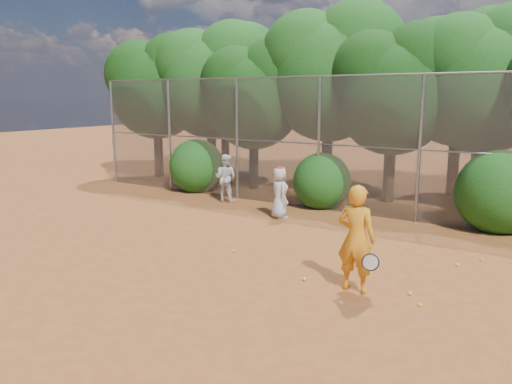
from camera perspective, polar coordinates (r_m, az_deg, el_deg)
The scene contains 23 objects.
ground at distance 10.06m, azimuth -2.94°, elevation -9.07°, with size 80.00×80.00×0.00m, color brown.
fence_back at distance 14.85m, azimuth 10.26°, elevation 5.44°, with size 20.05×0.09×4.03m.
tree_0 at distance 21.70m, azimuth -11.18°, elevation 12.09°, with size 4.38×3.81×6.00m.
tree_1 at distance 20.46m, azimuth -5.00°, elevation 12.98°, with size 4.64×4.03×6.35m.
tree_2 at distance 18.43m, azimuth -0.07°, elevation 11.43°, with size 3.99×3.47×5.47m.
tree_3 at distance 18.14m, azimuth 8.61°, elevation 13.89°, with size 4.89×4.26×6.70m.
tree_4 at distance 16.66m, azimuth 15.67°, elevation 11.68°, with size 4.19×3.64×5.73m.
tree_5 at distance 16.89m, azimuth 24.86°, elevation 12.05°, with size 4.51×3.92×6.17m.
tree_9 at distance 22.90m, azimuth -3.43°, elevation 13.22°, with size 4.83×4.20×6.62m.
tree_10 at distance 20.57m, azimuth 8.62°, elevation 14.18°, with size 5.15×4.48×7.06m.
tree_11 at distance 18.64m, azimuth 22.51°, elevation 12.40°, with size 4.64×4.03×6.35m.
bush_0 at distance 18.27m, azimuth -6.78°, elevation 3.23°, with size 2.00×2.00×2.00m, color #144812.
bush_1 at distance 15.62m, azimuth 7.55°, elevation 1.52°, with size 1.80×1.80×1.80m, color #144812.
bush_2 at distance 14.24m, azimuth 26.08°, elevation 0.38°, with size 2.20×2.20×2.20m, color #144812.
player_yellow at distance 9.01m, azimuth 11.39°, elevation -5.23°, with size 0.87×0.54×1.93m.
player_teen at distance 14.15m, azimuth 2.71°, elevation -0.04°, with size 0.85×0.80×1.49m.
player_white at distance 16.42m, azimuth -3.50°, elevation 1.63°, with size 0.87×0.75×1.56m.
ball_0 at distance 8.90m, azimuth 18.26°, elevation -12.17°, with size 0.07×0.07×0.07m, color #B5D626.
ball_1 at distance 11.67m, azimuth 24.33°, elevation -7.02°, with size 0.07×0.07×0.07m, color #B5D626.
ball_2 at distance 9.62m, azimuth 5.52°, elevation -9.86°, with size 0.07×0.07×0.07m, color #B5D626.
ball_3 at distance 9.32m, azimuth 17.18°, elevation -11.02°, with size 0.07×0.07×0.07m, color #B5D626.
ball_4 at distance 11.20m, azimuth -2.61°, elevation -6.77°, with size 0.07×0.07×0.07m, color #B5D626.
ball_5 at distance 11.11m, azimuth 21.99°, elevation -7.73°, with size 0.07×0.07×0.07m, color #B5D626.
Camera 1 is at (5.52, -7.66, 3.45)m, focal length 35.00 mm.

